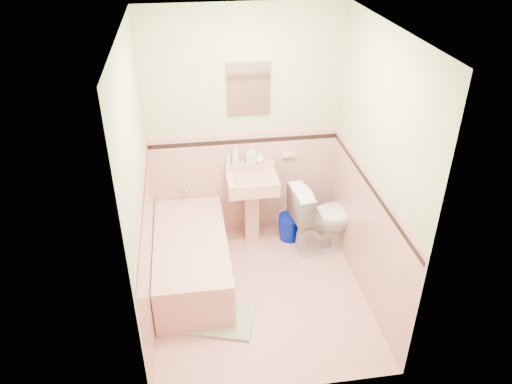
{
  "coord_description": "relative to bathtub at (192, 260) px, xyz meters",
  "views": [
    {
      "loc": [
        -0.57,
        -3.56,
        3.32
      ],
      "look_at": [
        0.0,
        0.25,
        1.0
      ],
      "focal_mm": 34.71,
      "sensor_mm": 36.0,
      "label": 1
    }
  ],
  "objects": [
    {
      "name": "soap_bottle_right",
      "position": [
        0.78,
        0.71,
        0.72
      ],
      "size": [
        0.13,
        0.13,
        0.14
      ],
      "primitive_type": "imported",
      "rotation": [
        0.0,
        0.0,
        -0.27
      ],
      "color": "#B2B2B2",
      "rests_on": "sink"
    },
    {
      "name": "accent_back",
      "position": [
        0.63,
        0.75,
        0.9
      ],
      "size": [
        2.0,
        0.0,
        2.0
      ],
      "primitive_type": "plane",
      "rotation": [
        1.57,
        0.0,
        0.0
      ],
      "color": "black",
      "rests_on": "ground"
    },
    {
      "name": "bucket",
      "position": [
        1.1,
        0.52,
        -0.08
      ],
      "size": [
        0.3,
        0.3,
        0.28
      ],
      "primitive_type": null,
      "rotation": [
        0.0,
        0.0,
        -0.08
      ],
      "color": "#001099",
      "rests_on": "floor"
    },
    {
      "name": "toilet",
      "position": [
        1.44,
        0.31,
        0.16
      ],
      "size": [
        0.81,
        0.52,
        0.78
      ],
      "primitive_type": "imported",
      "rotation": [
        0.0,
        0.0,
        1.69
      ],
      "color": "white",
      "rests_on": "floor"
    },
    {
      "name": "bath_mat",
      "position": [
        0.17,
        -0.6,
        -0.21
      ],
      "size": [
        0.82,
        0.66,
        0.03
      ],
      "primitive_type": "cube",
      "rotation": [
        0.0,
        0.0,
        -0.29
      ],
      "color": "gray",
      "rests_on": "floor"
    },
    {
      "name": "wainscot_left",
      "position": [
        -0.36,
        -0.33,
        0.38
      ],
      "size": [
        0.0,
        2.2,
        2.2
      ],
      "primitive_type": "plane",
      "rotation": [
        1.57,
        0.0,
        1.57
      ],
      "color": "#E5A79A",
      "rests_on": "ground"
    },
    {
      "name": "wall_right",
      "position": [
        1.63,
        -0.33,
        1.02
      ],
      "size": [
        0.0,
        2.5,
        2.5
      ],
      "primitive_type": "plane",
      "rotation": [
        1.57,
        0.0,
        -1.57
      ],
      "color": "beige",
      "rests_on": "ground"
    },
    {
      "name": "wall_left",
      "position": [
        -0.37,
        -0.33,
        1.02
      ],
      "size": [
        0.0,
        2.5,
        2.5
      ],
      "primitive_type": "plane",
      "rotation": [
        1.57,
        0.0,
        1.57
      ],
      "color": "beige",
      "rests_on": "ground"
    },
    {
      "name": "sink_faucet",
      "position": [
        0.68,
        0.67,
        0.72
      ],
      "size": [
        0.02,
        0.02,
        0.1
      ],
      "primitive_type": "cylinder",
      "color": "silver",
      "rests_on": "sink"
    },
    {
      "name": "soap_bottle_left",
      "position": [
        0.53,
        0.71,
        0.76
      ],
      "size": [
        0.11,
        0.11,
        0.22
      ],
      "primitive_type": "imported",
      "rotation": [
        0.0,
        0.0,
        0.32
      ],
      "color": "#B2B2B2",
      "rests_on": "sink"
    },
    {
      "name": "shoe",
      "position": [
        0.22,
        -0.55,
        -0.17
      ],
      "size": [
        0.17,
        0.13,
        0.06
      ],
      "primitive_type": "cube",
      "rotation": [
        0.0,
        0.0,
        0.43
      ],
      "color": "#BF1E59",
      "rests_on": "bath_mat"
    },
    {
      "name": "ceiling",
      "position": [
        0.63,
        -0.33,
        2.27
      ],
      "size": [
        2.2,
        2.2,
        0.0
      ],
      "primitive_type": "plane",
      "rotation": [
        3.14,
        0.0,
        0.0
      ],
      "color": "white",
      "rests_on": "ground"
    },
    {
      "name": "soap_bottle_mid",
      "position": [
        0.7,
        0.71,
        0.76
      ],
      "size": [
        0.11,
        0.11,
        0.21
      ],
      "primitive_type": "imported",
      "rotation": [
        0.0,
        0.0,
        -0.19
      ],
      "color": "#B2B2B2",
      "rests_on": "sink"
    },
    {
      "name": "tub_faucet",
      "position": [
        0.0,
        0.72,
        0.41
      ],
      "size": [
        0.04,
        0.12,
        0.04
      ],
      "primitive_type": "cylinder",
      "rotation": [
        1.57,
        0.0,
        0.0
      ],
      "color": "silver",
      "rests_on": "wall_back"
    },
    {
      "name": "medicine_cabinet",
      "position": [
        0.68,
        0.74,
        1.47
      ],
      "size": [
        0.42,
        0.04,
        0.53
      ],
      "primitive_type": "cube",
      "color": "white",
      "rests_on": "wall_back"
    },
    {
      "name": "tube",
      "position": [
        0.46,
        0.71,
        0.71
      ],
      "size": [
        0.04,
        0.04,
        0.12
      ],
      "primitive_type": "cylinder",
      "rotation": [
        0.0,
        0.0,
        0.22
      ],
      "color": "white",
      "rests_on": "sink"
    },
    {
      "name": "cap_left",
      "position": [
        -0.35,
        -0.33,
        1.0
      ],
      "size": [
        0.0,
        2.2,
        2.2
      ],
      "primitive_type": "plane",
      "rotation": [
        1.57,
        0.0,
        1.57
      ],
      "color": "#E39E96",
      "rests_on": "ground"
    },
    {
      "name": "accent_right",
      "position": [
        1.61,
        -0.33,
        0.89
      ],
      "size": [
        0.0,
        2.2,
        2.2
      ],
      "primitive_type": "plane",
      "rotation": [
        1.57,
        0.0,
        -1.57
      ],
      "color": "black",
      "rests_on": "ground"
    },
    {
      "name": "cap_right",
      "position": [
        1.61,
        -0.33,
        1.0
      ],
      "size": [
        0.0,
        2.2,
        2.2
      ],
      "primitive_type": "plane",
      "rotation": [
        1.57,
        0.0,
        -1.57
      ],
      "color": "#E39E96",
      "rests_on": "ground"
    },
    {
      "name": "accent_left",
      "position": [
        -0.35,
        -0.33,
        0.89
      ],
      "size": [
        0.0,
        2.2,
        2.2
      ],
      "primitive_type": "plane",
      "rotation": [
        1.57,
        0.0,
        1.57
      ],
      "color": "black",
      "rests_on": "ground"
    },
    {
      "name": "floor",
      "position": [
        0.63,
        -0.33,
        -0.23
      ],
      "size": [
        2.2,
        2.2,
        0.0
      ],
      "primitive_type": "plane",
      "color": "#E3A294",
      "rests_on": "ground"
    },
    {
      "name": "bathtub",
      "position": [
        0.0,
        0.0,
        0.0
      ],
      "size": [
        0.7,
        1.5,
        0.45
      ],
      "primitive_type": "cube",
      "color": "#DEA093",
      "rests_on": "floor"
    },
    {
      "name": "sink",
      "position": [
        0.68,
        0.53,
        0.19
      ],
      "size": [
        0.52,
        0.48,
        0.82
      ],
      "primitive_type": null,
      "color": "#DEA093",
      "rests_on": "floor"
    },
    {
      "name": "wainscot_back",
      "position": [
        0.63,
        0.76,
        0.38
      ],
      "size": [
        2.0,
        0.0,
        2.0
      ],
      "primitive_type": "plane",
      "rotation": [
        1.57,
        0.0,
        0.0
      ],
      "color": "#E5A79A",
      "rests_on": "ground"
    },
    {
      "name": "soap_dish",
      "position": [
        1.1,
        0.73,
        0.72
      ],
      "size": [
        0.13,
        0.08,
        0.04
      ],
      "primitive_type": "cube",
      "color": "#DEA093",
      "rests_on": "wall_back"
    },
    {
      "name": "cap_front",
      "position": [
        0.63,
        -1.41,
        0.99
      ],
      "size": [
        2.0,
        0.0,
        2.0
      ],
      "primitive_type": "plane",
      "rotation": [
        -1.57,
        0.0,
        0.0
      ],
      "color": "#E39E96",
      "rests_on": "ground"
    },
    {
      "name": "wainscot_front",
      "position": [
        0.63,
        -1.42,
        0.38
      ],
      "size": [
        2.0,
        0.0,
        2.0
      ],
      "primitive_type": "plane",
      "rotation": [
        -1.57,
        0.0,
        0.0
      ],
      "color": "#E5A79A",
      "rests_on": "ground"
    },
    {
      "name": "wall_front",
      "position": [
        0.63,
        -1.43,
        1.02
      ],
      "size": [
        2.5,
        0.0,
        2.5
      ],
      "primitive_type": "plane",
      "rotation": [
        -1.57,
        0.0,
        0.0
      ],
      "color": "beige",
      "rests_on": "ground"
    },
    {
      "name": "cap_back",
      "position": [
        0.63,
        0.75,
        0.99
      ],
      "size": [
        2.0,
        0.0,
        2.0
      ],
      "primitive_type": "plane",
      "rotation": [
        1.57,
        0.0,
        0.0
      ],
      "color": "#E39E96",
      "rests_on": "ground"
    },
    {
      "name": "wainscot_right",
      "position": [
        1.62,
        -0.33,
        0.38
      ],
      "size": [
        0.0,
        2.2,
        2.2
      ],
      "primitive_type": "plane",
      "rotation": [
        1.57,
        0.0,
        -1.57
      ],
      "color": "#E5A79A",
      "rests_on": "ground"
    },
    {
      "name": "wall_back",
      "position": [
        0.63,
        0.77,
        1.02
      ],
      "size": [
        2.5,
        0.0,
        2.5
      ],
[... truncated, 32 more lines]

